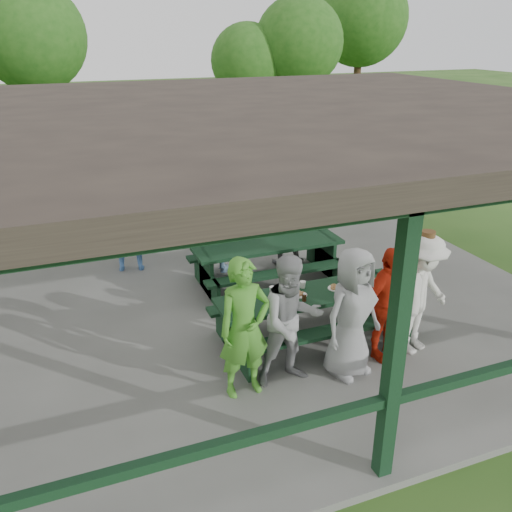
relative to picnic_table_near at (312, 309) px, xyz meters
name	(u,v)px	position (x,y,z in m)	size (l,w,h in m)	color
ground	(251,313)	(-0.50, 1.20, -0.58)	(90.00, 90.00, 0.00)	#264C17
concrete_slab	(251,311)	(-0.50, 1.20, -0.53)	(10.00, 8.00, 0.10)	#63635E
pavilion_structure	(250,117)	(-0.50, 1.20, 2.59)	(10.60, 8.60, 3.24)	black
picnic_table_near	(312,309)	(0.00, 0.00, 0.00)	(2.80, 1.39, 0.75)	black
picnic_table_far	(268,258)	(0.15, 2.00, 0.00)	(2.65, 1.39, 0.75)	black
table_setting	(316,289)	(0.06, 0.04, 0.30)	(2.42, 0.45, 0.10)	white
contestant_green	(244,328)	(-1.34, -0.82, 0.42)	(0.66, 0.43, 1.81)	#4A992C
contestant_grey_left	(291,321)	(-0.72, -0.81, 0.39)	(0.85, 0.66, 1.74)	#969698
contestant_grey_mid	(352,313)	(0.08, -0.93, 0.40)	(0.86, 0.56, 1.76)	gray
contestant_red	(387,304)	(0.71, -0.77, 0.33)	(0.95, 0.40, 1.62)	red
contestant_white_fedora	(420,294)	(1.23, -0.79, 0.39)	(1.27, 0.96, 1.79)	silver
spectator_lblue	(212,230)	(-0.62, 2.85, 0.33)	(1.50, 0.48, 1.61)	#89B3D4
spectator_blue	(126,220)	(-2.07, 3.48, 0.50)	(0.71, 0.47, 1.96)	#4571B4
spectator_grey	(284,223)	(0.76, 2.70, 0.34)	(0.80, 0.62, 1.65)	gray
pickup_truck	(178,165)	(0.11, 8.44, 0.26)	(2.77, 6.01, 1.67)	silver
farm_trailer	(27,174)	(-3.82, 9.68, 0.06)	(3.73, 2.10, 1.29)	navy
tree_left	(32,37)	(-3.14, 15.94, 3.46)	(3.82, 3.82, 5.97)	black
tree_mid	(247,61)	(4.86, 15.59, 2.53)	(2.95, 2.95, 4.60)	black
tree_right	(299,43)	(6.90, 15.10, 3.21)	(3.59, 3.59, 5.61)	black
tree_far_right	(361,19)	(11.81, 18.51, 4.18)	(4.49, 4.49, 7.02)	black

